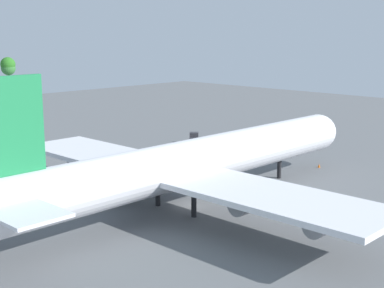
{
  "coord_description": "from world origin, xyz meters",
  "views": [
    {
      "loc": [
        -53.88,
        -52.01,
        24.03
      ],
      "look_at": [
        0.0,
        0.0,
        8.88
      ],
      "focal_mm": 52.01,
      "sensor_mm": 36.0,
      "label": 1
    }
  ],
  "objects": [
    {
      "name": "safety_cone_nose",
      "position": [
        32.11,
        -0.88,
        0.34
      ],
      "size": [
        0.47,
        0.47,
        0.67
      ],
      "primitive_type": "cone",
      "color": "orange",
      "rests_on": "ground_plane"
    },
    {
      "name": "cargo_airplane",
      "position": [
        -0.38,
        0.0,
        6.22
      ],
      "size": [
        71.36,
        60.59,
        19.72
      ],
      "color": "silver",
      "rests_on": "ground_plane"
    },
    {
      "name": "baggage_tug",
      "position": [
        31.38,
        29.7,
        1.19
      ],
      "size": [
        4.91,
        4.78,
        2.45
      ],
      "color": "#333338",
      "rests_on": "ground_plane"
    },
    {
      "name": "cargo_loader",
      "position": [
        11.4,
        28.56,
        0.99
      ],
      "size": [
        3.82,
        2.46,
        2.03
      ],
      "color": "silver",
      "rests_on": "ground_plane"
    },
    {
      "name": "ground_plane",
      "position": [
        0.0,
        0.0,
        0.0
      ],
      "size": [
        285.42,
        285.42,
        0.0
      ],
      "primitive_type": "plane",
      "color": "slate"
    },
    {
      "name": "maintenance_van",
      "position": [
        -17.87,
        16.68,
        1.06
      ],
      "size": [
        3.47,
        4.31,
        2.06
      ],
      "color": "#333338",
      "rests_on": "ground_plane"
    }
  ]
}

